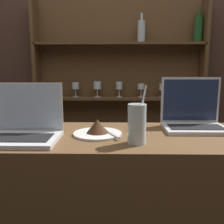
{
  "coord_description": "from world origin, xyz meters",
  "views": [
    {
      "loc": [
        0.0,
        -0.84,
        1.29
      ],
      "look_at": [
        -0.02,
        0.28,
        1.09
      ],
      "focal_mm": 40.0,
      "sensor_mm": 36.0,
      "label": 1
    }
  ],
  "objects": [
    {
      "name": "back_wall",
      "position": [
        0.0,
        1.47,
        1.35
      ],
      "size": [
        7.0,
        0.06,
        2.7
      ],
      "color": "#4C3328",
      "rests_on": "ground_plane"
    },
    {
      "name": "cake_plate",
      "position": [
        -0.08,
        0.25,
        1.02
      ],
      "size": [
        0.22,
        0.22,
        0.07
      ],
      "color": "silver",
      "rests_on": "bar_counter"
    },
    {
      "name": "laptop_near",
      "position": [
        -0.41,
        0.19,
        1.04
      ],
      "size": [
        0.34,
        0.23,
        0.23
      ],
      "color": "silver",
      "rests_on": "bar_counter"
    },
    {
      "name": "water_glass",
      "position": [
        0.08,
        0.13,
        1.07
      ],
      "size": [
        0.07,
        0.07,
        0.23
      ],
      "color": "silver",
      "rests_on": "bar_counter"
    },
    {
      "name": "laptop_far",
      "position": [
        0.38,
        0.38,
        1.05
      ],
      "size": [
        0.3,
        0.21,
        0.25
      ],
      "color": "silver",
      "rests_on": "bar_counter"
    },
    {
      "name": "back_shelf",
      "position": [
        0.04,
        1.39,
        0.97
      ],
      "size": [
        1.46,
        0.18,
        1.86
      ],
      "color": "brown",
      "rests_on": "ground_plane"
    }
  ]
}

